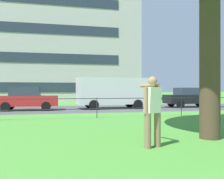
% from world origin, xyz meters
% --- Properties ---
extents(street_strip, '(80.00, 7.28, 0.01)m').
position_xyz_m(street_strip, '(0.00, 19.09, 0.00)').
color(street_strip, '#4C4C51').
rests_on(street_strip, ground).
extents(park_fence, '(31.56, 0.04, 1.00)m').
position_xyz_m(park_fence, '(0.00, 12.78, 0.67)').
color(park_fence, '#232328').
rests_on(park_fence, ground).
extents(person_thrower, '(0.48, 0.85, 1.69)m').
position_xyz_m(person_thrower, '(2.45, 6.19, 0.92)').
color(person_thrower, '#846B4C').
rests_on(person_thrower, ground).
extents(car_red_far_right, '(4.04, 1.90, 1.54)m').
position_xyz_m(car_red_far_right, '(-1.51, 18.50, 0.78)').
color(car_red_far_right, red).
rests_on(car_red_far_right, ground).
extents(panel_van_center, '(5.05, 2.21, 2.24)m').
position_xyz_m(panel_van_center, '(4.39, 18.78, 1.27)').
color(panel_van_center, silver).
rests_on(panel_van_center, ground).
extents(car_black_far_left, '(4.03, 1.87, 1.54)m').
position_xyz_m(car_black_far_left, '(10.76, 18.88, 0.78)').
color(car_black_far_left, black).
rests_on(car_black_far_left, ground).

